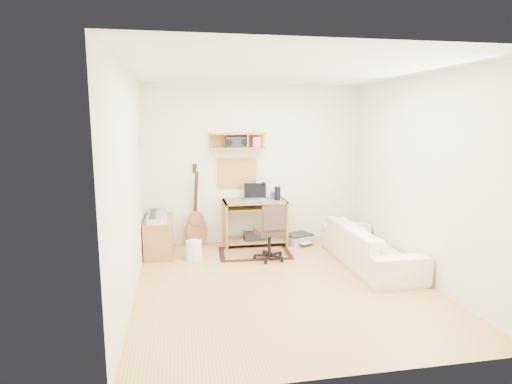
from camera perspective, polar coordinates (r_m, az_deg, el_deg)
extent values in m
cube|color=tan|center=(5.49, 3.61, -12.19)|extent=(3.60, 4.00, 0.01)
cube|color=white|center=(5.13, 3.93, 16.00)|extent=(3.60, 4.00, 0.01)
cube|color=#EBE6CC|center=(7.09, -0.21, 3.70)|extent=(3.60, 0.01, 2.60)
cube|color=#EBE6CC|center=(5.02, -16.63, 0.82)|extent=(0.01, 4.00, 2.60)
cube|color=#EBE6CC|center=(5.86, 21.16, 1.78)|extent=(0.01, 4.00, 2.60)
cube|color=olive|center=(6.89, -2.49, 6.85)|extent=(0.90, 0.25, 0.26)
cube|color=tan|center=(7.04, -2.57, 2.58)|extent=(0.64, 0.03, 0.49)
cube|color=#4C8CBF|center=(6.47, -15.27, 6.52)|extent=(0.02, 0.20, 0.15)
cylinder|color=black|center=(6.90, 2.89, -0.18)|extent=(0.10, 0.10, 0.22)
cylinder|color=#3750A5|center=(7.04, 2.25, -0.41)|extent=(0.08, 0.08, 0.11)
cube|color=black|center=(6.88, -2.68, 6.68)|extent=(0.34, 0.15, 0.17)
cube|color=tan|center=(6.63, -0.16, -8.16)|extent=(1.14, 0.79, 0.01)
cube|color=olive|center=(6.73, -12.91, -5.76)|extent=(0.40, 0.90, 0.55)
cube|color=#B2B5BA|center=(6.66, -13.01, -3.16)|extent=(0.27, 0.88, 0.08)
cylinder|color=white|center=(6.38, -8.29, -7.73)|extent=(0.25, 0.25, 0.28)
cube|color=#A5A8AA|center=(7.16, 5.70, -6.21)|extent=(0.51, 0.46, 0.16)
imported|color=beige|center=(6.24, 15.03, -6.10)|extent=(0.56, 1.93, 0.75)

